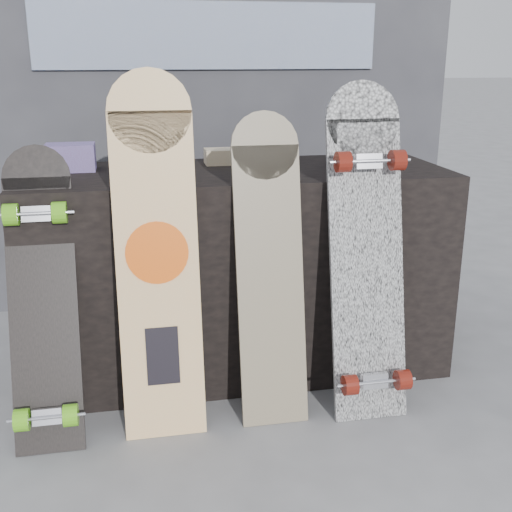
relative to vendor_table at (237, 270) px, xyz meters
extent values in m
plane|color=slate|center=(0.00, -0.50, -0.40)|extent=(60.00, 60.00, 0.00)
cube|color=black|center=(0.00, 0.00, 0.00)|extent=(1.60, 0.60, 0.80)
cube|color=#35353A|center=(0.00, 0.85, 0.70)|extent=(2.40, 0.20, 2.20)
cube|color=navy|center=(0.00, 0.74, 0.90)|extent=(1.60, 0.02, 0.30)
cube|color=#5B3873|center=(-0.61, 0.11, 0.45)|extent=(0.18, 0.12, 0.10)
cube|color=#5B3873|center=(0.49, -0.02, 0.46)|extent=(0.14, 0.14, 0.12)
cube|color=#D1B78C|center=(0.01, 0.15, 0.43)|extent=(0.22, 0.10, 0.06)
cube|color=beige|center=(-0.32, -0.40, 0.12)|extent=(0.27, 0.21, 1.05)
cylinder|color=beige|center=(-0.32, -0.30, 0.65)|extent=(0.27, 0.06, 0.27)
cylinder|color=#FF5E10|center=(-0.32, -0.39, 0.21)|extent=(0.20, 0.04, 0.20)
cube|color=black|center=(-0.32, -0.45, -0.13)|extent=(0.11, 0.04, 0.19)
cube|color=#C6B087|center=(0.05, -0.39, 0.07)|extent=(0.23, 0.22, 0.93)
cylinder|color=#C6B087|center=(0.05, -0.29, 0.53)|extent=(0.23, 0.06, 0.23)
cube|color=silver|center=(0.39, -0.41, 0.11)|extent=(0.26, 0.25, 1.01)
cylinder|color=silver|center=(0.39, -0.29, 0.61)|extent=(0.26, 0.07, 0.26)
cube|color=silver|center=(0.39, -0.53, -0.25)|extent=(0.09, 0.04, 0.06)
cylinder|color=#63170E|center=(0.29, -0.55, -0.24)|extent=(0.05, 0.07, 0.07)
cylinder|color=#63170E|center=(0.48, -0.55, -0.24)|extent=(0.04, 0.07, 0.07)
cube|color=silver|center=(0.39, -0.36, 0.48)|extent=(0.09, 0.04, 0.06)
cylinder|color=#63170E|center=(0.29, -0.38, 0.48)|extent=(0.05, 0.07, 0.07)
cylinder|color=#63170E|center=(0.48, -0.38, 0.48)|extent=(0.04, 0.07, 0.07)
cube|color=black|center=(-0.69, -0.37, 0.02)|extent=(0.22, 0.32, 0.84)
cylinder|color=black|center=(-0.69, -0.22, 0.44)|extent=(0.22, 0.09, 0.21)
cube|color=silver|center=(-0.69, -0.52, -0.27)|extent=(0.09, 0.05, 0.06)
cylinder|color=#5FBC1A|center=(-0.77, -0.54, -0.26)|extent=(0.04, 0.07, 0.07)
cylinder|color=#5FBC1A|center=(-0.62, -0.54, -0.26)|extent=(0.04, 0.07, 0.07)
cube|color=silver|center=(-0.69, -0.30, 0.33)|extent=(0.09, 0.05, 0.06)
cylinder|color=#5FBC1A|center=(-0.77, -0.32, 0.34)|extent=(0.04, 0.07, 0.07)
cylinder|color=#5FBC1A|center=(-0.62, -0.32, 0.34)|extent=(0.04, 0.07, 0.07)
camera|label=1|loc=(-0.39, -2.38, 0.82)|focal=45.00mm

